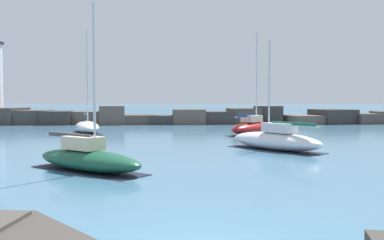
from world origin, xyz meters
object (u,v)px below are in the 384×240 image
(sailboat_moored_0, at_px, (87,158))
(sailboat_moored_3, at_px, (253,127))
(sailboat_moored_2, at_px, (87,127))
(sailboat_moored_6, at_px, (275,140))

(sailboat_moored_0, relative_size, sailboat_moored_3, 0.80)
(sailboat_moored_0, xyz_separation_m, sailboat_moored_3, (12.16, 20.44, 0.11))
(sailboat_moored_2, bearing_deg, sailboat_moored_0, -79.03)
(sailboat_moored_0, distance_m, sailboat_moored_6, 13.74)
(sailboat_moored_0, relative_size, sailboat_moored_2, 0.78)
(sailboat_moored_3, relative_size, sailboat_moored_6, 1.33)
(sailboat_moored_0, xyz_separation_m, sailboat_moored_6, (11.25, 7.88, 0.08))
(sailboat_moored_0, height_order, sailboat_moored_6, sailboat_moored_0)
(sailboat_moored_3, bearing_deg, sailboat_moored_2, 170.06)
(sailboat_moored_2, distance_m, sailboat_moored_6, 22.10)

